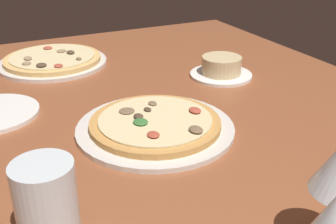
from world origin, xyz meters
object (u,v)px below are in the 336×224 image
Objects in this scene: pizza_main at (155,125)px; ramekin_on_saucer at (221,68)px; water_glass at (47,207)px; pizza_side at (53,60)px.

ramekin_on_saucer reaches higher than pizza_main.
ramekin_on_saucer is 1.44× the size of water_glass.
pizza_main is 2.77× the size of water_glass.
ramekin_on_saucer is at bearing 52.38° from pizza_side.
pizza_side is 47.40cm from ramekin_on_saucer.
pizza_side is at bearing -168.90° from pizza_main.
ramekin_on_saucer reaches higher than pizza_side.
pizza_side is at bearing 168.03° from water_glass.
water_glass is at bearing -49.07° from pizza_main.
ramekin_on_saucer is (28.92, 37.54, 1.04)cm from pizza_side.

